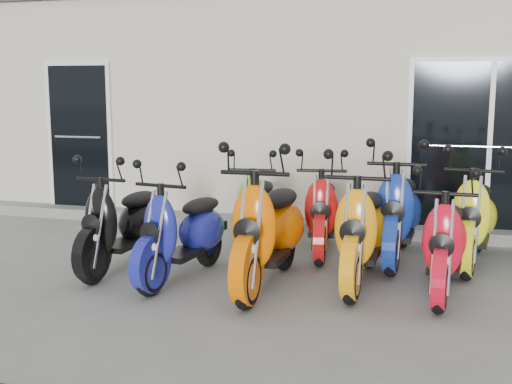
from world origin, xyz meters
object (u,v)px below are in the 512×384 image
scooter_front_blue (183,218)px  scooter_back_yellow (475,204)px  scooter_front_red (446,228)px  scooter_back_green (258,198)px  scooter_back_blue (399,199)px  scooter_front_black (122,211)px  scooter_front_orange_a (269,214)px  scooter_back_red (323,200)px  scooter_front_orange_b (363,215)px

scooter_front_blue → scooter_back_yellow: 3.16m
scooter_front_blue → scooter_front_red: size_ratio=1.00×
scooter_front_red → scooter_back_yellow: size_ratio=0.93×
scooter_front_blue → scooter_back_yellow: bearing=34.4°
scooter_back_green → scooter_back_blue: bearing=-10.5°
scooter_back_blue → scooter_front_black: bearing=-155.4°
scooter_front_orange_a → scooter_back_green: (-0.52, 1.45, -0.11)m
scooter_front_orange_a → scooter_back_red: size_ratio=1.15×
scooter_back_yellow → scooter_front_blue: bearing=-146.9°
scooter_front_orange_b → scooter_back_yellow: scooter_front_orange_b is taller
scooter_front_red → scooter_back_yellow: (0.30, 1.12, 0.05)m
scooter_front_red → scooter_front_black: bearing=-174.5°
scooter_front_red → scooter_front_blue: bearing=-170.2°
scooter_front_blue → scooter_back_yellow: size_ratio=0.93×
scooter_front_black → scooter_front_red: scooter_front_black is taller
scooter_front_red → scooter_front_orange_b: bearing=176.9°
scooter_back_blue → scooter_front_orange_a: bearing=-128.7°
scooter_front_black → scooter_front_orange_a: size_ratio=0.87×
scooter_back_green → scooter_back_blue: scooter_back_blue is taller
scooter_front_red → scooter_back_red: 1.81m
scooter_front_red → scooter_back_yellow: 1.16m
scooter_back_green → scooter_back_red: (0.79, -0.02, 0.02)m
scooter_back_blue → scooter_back_yellow: bearing=4.9°
scooter_front_orange_b → scooter_back_green: 1.77m
scooter_back_red → scooter_front_red: bearing=-48.0°
scooter_front_orange_a → scooter_back_red: scooter_front_orange_a is taller
scooter_back_green → scooter_back_red: size_ratio=0.98×
scooter_front_orange_b → scooter_front_red: bearing=-5.5°
scooter_front_orange_a → scooter_back_blue: bearing=50.5°
scooter_front_orange_a → scooter_back_red: 1.46m
scooter_front_black → scooter_front_orange_b: 2.53m
scooter_front_orange_a → scooter_back_red: (0.27, 1.43, -0.09)m
scooter_front_orange_a → scooter_front_orange_b: bearing=23.6°
scooter_front_blue → scooter_front_red: 2.56m
scooter_back_yellow → scooter_front_orange_b: bearing=-129.6°
scooter_front_black → scooter_front_orange_b: size_ratio=0.92×
scooter_back_green → scooter_back_yellow: 2.48m
scooter_back_red → scooter_back_green: bearing=171.0°
scooter_front_orange_b → scooter_back_green: size_ratio=1.11×
scooter_front_black → scooter_front_blue: bearing=-10.1°
scooter_back_green → scooter_back_blue: 1.68m
scooter_front_orange_a → scooter_front_orange_b: scooter_front_orange_a is taller
scooter_front_black → scooter_back_blue: scooter_back_blue is taller
scooter_front_black → scooter_back_red: size_ratio=1.00×
scooter_front_orange_a → scooter_back_blue: size_ratio=1.03×
scooter_front_orange_a → scooter_back_yellow: (1.96, 1.38, -0.05)m
scooter_front_black → scooter_back_blue: (2.81, 1.16, 0.07)m
scooter_front_orange_b → scooter_back_red: bearing=120.4°
scooter_front_black → scooter_back_yellow: size_ratio=0.94×
scooter_front_orange_b → scooter_front_red: 0.80m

